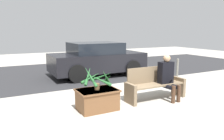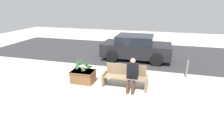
{
  "view_description": "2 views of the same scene",
  "coord_description": "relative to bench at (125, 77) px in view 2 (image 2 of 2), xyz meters",
  "views": [
    {
      "loc": [
        -3.54,
        -4.24,
        1.91
      ],
      "look_at": [
        -0.95,
        0.66,
        0.9
      ],
      "focal_mm": 35.0,
      "sensor_mm": 36.0,
      "label": 1
    },
    {
      "loc": [
        1.45,
        -5.75,
        3.17
      ],
      "look_at": [
        -0.3,
        0.65,
        0.58
      ],
      "focal_mm": 28.0,
      "sensor_mm": 36.0,
      "label": 2
    }
  ],
  "objects": [
    {
      "name": "bench",
      "position": [
        0.0,
        0.0,
        0.0
      ],
      "size": [
        1.78,
        0.5,
        0.89
      ],
      "color": "#7A664C",
      "rests_on": "ground_plane"
    },
    {
      "name": "bollard_post",
      "position": [
        2.47,
        1.65,
        0.0
      ],
      "size": [
        0.09,
        0.09,
        0.81
      ],
      "color": "slate",
      "rests_on": "ground_plane"
    },
    {
      "name": "planter_box",
      "position": [
        -1.78,
        -0.04,
        -0.15
      ],
      "size": [
        0.97,
        0.69,
        0.5
      ],
      "color": "brown",
      "rests_on": "ground_plane"
    },
    {
      "name": "road_surface",
      "position": [
        -0.29,
        5.06,
        -0.42
      ],
      "size": [
        20.0,
        6.0,
        0.01
      ],
      "primitive_type": "cube",
      "color": "#2D2D30",
      "rests_on": "ground_plane"
    },
    {
      "name": "parked_car",
      "position": [
        -0.12,
        3.71,
        0.28
      ],
      "size": [
        3.9,
        1.98,
        1.41
      ],
      "color": "black",
      "rests_on": "ground_plane"
    },
    {
      "name": "potted_plant",
      "position": [
        -1.76,
        -0.03,
        0.36
      ],
      "size": [
        0.77,
        0.77,
        0.58
      ],
      "color": "brown",
      "rests_on": "planter_box"
    },
    {
      "name": "person_seated",
      "position": [
        0.3,
        -0.18,
        0.26
      ],
      "size": [
        0.42,
        0.6,
        1.25
      ],
      "color": "black",
      "rests_on": "ground_plane"
    },
    {
      "name": "ground_plane",
      "position": [
        -0.29,
        -0.45,
        -0.42
      ],
      "size": [
        30.0,
        30.0,
        0.0
      ],
      "primitive_type": "plane",
      "color": "#ADA89E"
    }
  ]
}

